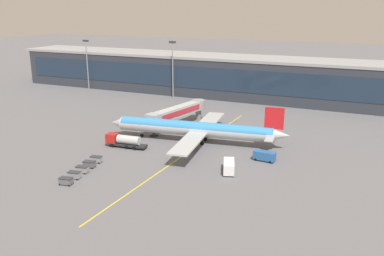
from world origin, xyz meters
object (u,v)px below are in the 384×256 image
at_px(fuel_tanker, 124,141).
at_px(baggage_cart_0, 66,181).
at_px(main_airliner, 196,129).
at_px(crew_van, 264,155).
at_px(baggage_cart_3, 89,164).
at_px(lavatory_truck, 229,166).
at_px(baggage_cart_4, 96,159).
at_px(baggage_cart_1, 74,175).
at_px(baggage_cart_2, 82,169).

bearing_deg(fuel_tanker, baggage_cart_0, -85.05).
distance_m(main_airliner, baggage_cart_0, 37.85).
height_order(crew_van, baggage_cart_3, crew_van).
height_order(crew_van, lavatory_truck, lavatory_truck).
xyz_separation_m(lavatory_truck, baggage_cart_3, (-29.49, -9.88, -0.64)).
bearing_deg(baggage_cart_4, baggage_cart_1, -80.97).
distance_m(main_airliner, baggage_cart_1, 35.11).
bearing_deg(baggage_cart_3, baggage_cart_2, -80.97).
bearing_deg(baggage_cart_1, crew_van, 37.99).
bearing_deg(crew_van, fuel_tanker, -171.88).
height_order(fuel_tanker, baggage_cart_4, fuel_tanker).
bearing_deg(baggage_cart_4, baggage_cart_0, -80.97).
height_order(baggage_cart_1, baggage_cart_3, same).
distance_m(crew_van, baggage_cart_1, 42.68).
distance_m(crew_van, baggage_cart_3, 39.98).
relative_size(lavatory_truck, baggage_cart_1, 2.18).
height_order(fuel_tanker, baggage_cart_3, fuel_tanker).
bearing_deg(baggage_cart_1, baggage_cart_0, -80.97).
distance_m(main_airliner, crew_van, 20.97).
height_order(main_airliner, lavatory_truck, main_airliner).
distance_m(lavatory_truck, baggage_cart_3, 31.11).
relative_size(lavatory_truck, baggage_cart_0, 2.18).
bearing_deg(baggage_cart_3, crew_van, 29.94).
bearing_deg(baggage_cart_3, baggage_cart_4, 99.03).
distance_m(fuel_tanker, baggage_cart_2, 18.14).
height_order(fuel_tanker, lavatory_truck, fuel_tanker).
height_order(lavatory_truck, baggage_cart_4, lavatory_truck).
bearing_deg(baggage_cart_0, crew_van, 41.61).
xyz_separation_m(crew_van, baggage_cart_3, (-34.64, -19.95, -0.53)).
xyz_separation_m(baggage_cart_1, baggage_cart_3, (-1.00, 6.32, 0.00)).
bearing_deg(baggage_cart_3, main_airliner, 60.45).
bearing_deg(baggage_cart_2, baggage_cart_4, 99.03).
bearing_deg(main_airliner, lavatory_truck, -47.21).
height_order(baggage_cart_2, baggage_cart_4, same).
bearing_deg(baggage_cart_3, fuel_tanker, 92.33).
bearing_deg(fuel_tanker, crew_van, 8.12).
distance_m(main_airliner, fuel_tanker, 18.91).
bearing_deg(main_airliner, baggage_cart_3, -119.55).
xyz_separation_m(baggage_cart_0, baggage_cart_2, (-1.00, 6.32, 0.00)).
bearing_deg(main_airliner, baggage_cart_4, -123.74).
distance_m(baggage_cart_1, baggage_cart_2, 3.20).
bearing_deg(main_airliner, fuel_tanker, -144.34).
distance_m(lavatory_truck, baggage_cart_0, 34.04).
relative_size(lavatory_truck, baggage_cart_4, 2.18).
bearing_deg(baggage_cart_4, main_airliner, 56.26).
xyz_separation_m(crew_van, baggage_cart_1, (-33.64, -26.27, -0.53)).
bearing_deg(baggage_cart_0, lavatory_truck, 34.68).
relative_size(main_airliner, baggage_cart_1, 17.01).
height_order(main_airliner, baggage_cart_1, main_airliner).
distance_m(fuel_tanker, baggage_cart_3, 14.96).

